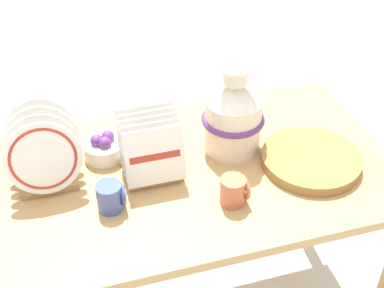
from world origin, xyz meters
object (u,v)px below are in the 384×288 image
Objects in this scene: mug_terracotta_glaze at (234,191)px; dish_rack_square_plates at (151,153)px; fruit_bowl at (104,148)px; dish_rack_round_plates at (44,156)px; mug_cobalt_glaze at (111,197)px; wicker_charger_stack at (311,160)px; ceramic_vase at (233,114)px.

dish_rack_square_plates is at bearing 135.89° from mug_terracotta_glaze.
fruit_bowl reaches higher than mug_terracotta_glaze.
dish_rack_round_plates is 2.79× the size of mug_terracotta_glaze.
fruit_bowl is (0.02, 0.26, -0.01)m from mug_cobalt_glaze.
mug_cobalt_glaze is (-0.69, -0.02, 0.03)m from wicker_charger_stack.
ceramic_vase is 0.64m from dish_rack_round_plates.
ceramic_vase is 3.57× the size of mug_cobalt_glaze.
ceramic_vase is 0.46m from fruit_bowl.
dish_rack_square_plates is 0.20m from fruit_bowl.
dish_rack_round_plates is at bearing 135.71° from mug_cobalt_glaze.
ceramic_vase is at bearing 144.41° from wicker_charger_stack.
mug_cobalt_glaze is 0.26m from fruit_bowl.
dish_rack_square_plates reaches higher than fruit_bowl.
mug_cobalt_glaze is (-0.46, -0.18, -0.10)m from ceramic_vase.
ceramic_vase is at bearing 10.44° from dish_rack_square_plates.
wicker_charger_stack is (0.23, -0.16, -0.12)m from ceramic_vase.
fruit_bowl is (-0.35, 0.34, -0.01)m from mug_terracotta_glaze.
mug_cobalt_glaze is at bearing -93.86° from fruit_bowl.
mug_cobalt_glaze is at bearing -178.26° from wicker_charger_stack.
ceramic_vase is at bearing -9.69° from fruit_bowl.
ceramic_vase is 1.28× the size of dish_rack_round_plates.
mug_cobalt_glaze is at bearing -140.45° from dish_rack_square_plates.
dish_rack_round_plates is 0.61m from mug_terracotta_glaze.
wicker_charger_stack is 0.71m from fruit_bowl.
mug_cobalt_glaze is 0.38m from mug_terracotta_glaze.
dish_rack_round_plates is at bearing 172.10° from dish_rack_square_plates.
mug_terracotta_glaze is at bearing -43.89° from fruit_bowl.
mug_terracotta_glaze is (-0.09, -0.26, -0.10)m from ceramic_vase.
ceramic_vase is 0.50m from mug_cobalt_glaze.
wicker_charger_stack is (0.53, -0.11, -0.07)m from dish_rack_square_plates.
dish_rack_square_plates is 1.53× the size of fruit_bowl.
dish_rack_square_plates is 0.30m from mug_terracotta_glaze.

